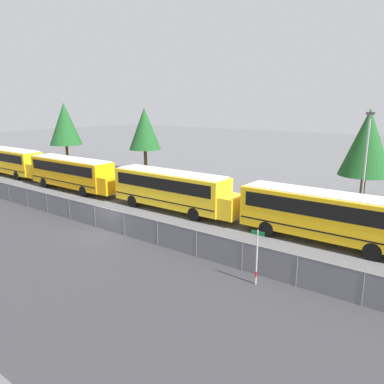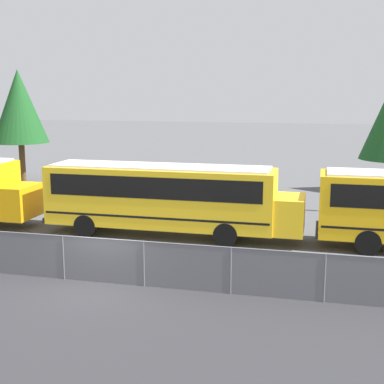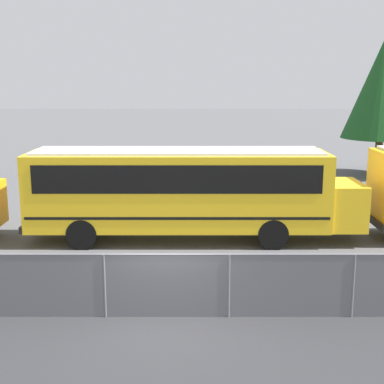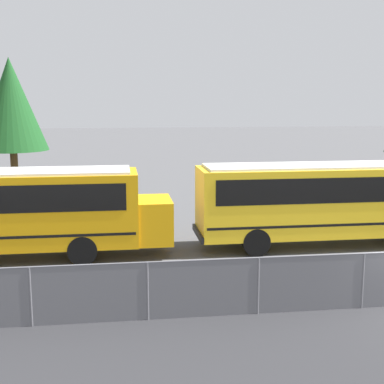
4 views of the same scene
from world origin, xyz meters
TOP-DOWN VIEW (x-y plane):
  - ground_plane at (0.00, 0.00)m, footprint 200.00×200.00m
  - fence at (0.00, -0.00)m, footprint 77.22×0.07m
  - school_bus_2 at (0.38, 6.60)m, footprint 12.23×2.46m

SIDE VIEW (x-z plane):
  - ground_plane at x=0.00m, z-range 0.00..0.00m
  - fence at x=0.00m, z-range 0.02..1.68m
  - school_bus_2 at x=0.38m, z-range 0.33..3.70m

